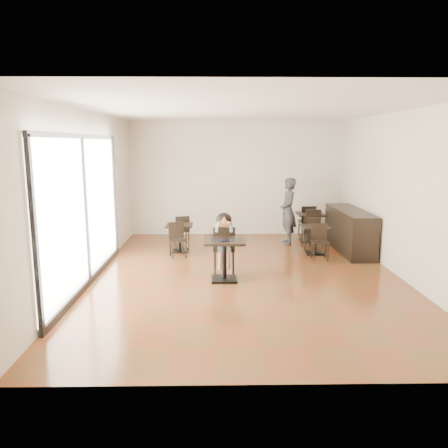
{
  "coord_description": "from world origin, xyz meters",
  "views": [
    {
      "loc": [
        -0.57,
        -8.33,
        2.58
      ],
      "look_at": [
        -0.43,
        0.19,
        1.0
      ],
      "focal_mm": 35.0,
      "sensor_mm": 36.0,
      "label": 1
    }
  ],
  "objects_px": {
    "child_table": "(224,260)",
    "chair_back_a": "(307,221)",
    "cafe_table_mid": "(315,240)",
    "cafe_table_left": "(180,238)",
    "chair_mid_a": "(310,232)",
    "child": "(224,243)",
    "adult_patron": "(288,211)",
    "cafe_table_back": "(310,227)",
    "chair_mid_b": "(320,242)",
    "child_chair": "(224,249)",
    "chair_left_a": "(181,231)",
    "chair_left_b": "(178,240)",
    "chair_back_b": "(315,228)"
  },
  "relations": [
    {
      "from": "chair_back_b",
      "to": "child",
      "type": "bearing_deg",
      "value": -139.53
    },
    {
      "from": "chair_left_a",
      "to": "chair_back_a",
      "type": "xyz_separation_m",
      "value": [
        3.39,
        0.98,
        0.05
      ]
    },
    {
      "from": "cafe_table_mid",
      "to": "chair_mid_b",
      "type": "xyz_separation_m",
      "value": [
        0.0,
        -0.55,
        0.07
      ]
    },
    {
      "from": "chair_left_b",
      "to": "chair_mid_b",
      "type": "bearing_deg",
      "value": -21.21
    },
    {
      "from": "child_chair",
      "to": "cafe_table_back",
      "type": "relative_size",
      "value": 1.28
    },
    {
      "from": "child",
      "to": "adult_patron",
      "type": "relative_size",
      "value": 0.7
    },
    {
      "from": "child",
      "to": "chair_left_b",
      "type": "bearing_deg",
      "value": 131.32
    },
    {
      "from": "child",
      "to": "chair_mid_a",
      "type": "bearing_deg",
      "value": 42.68
    },
    {
      "from": "child",
      "to": "chair_back_b",
      "type": "relative_size",
      "value": 1.34
    },
    {
      "from": "adult_patron",
      "to": "cafe_table_mid",
      "type": "bearing_deg",
      "value": 19.95
    },
    {
      "from": "chair_left_a",
      "to": "chair_back_b",
      "type": "bearing_deg",
      "value": 163.66
    },
    {
      "from": "cafe_table_left",
      "to": "chair_back_a",
      "type": "distance_m",
      "value": 3.72
    },
    {
      "from": "cafe_table_mid",
      "to": "chair_mid_a",
      "type": "relative_size",
      "value": 0.83
    },
    {
      "from": "chair_left_b",
      "to": "chair_back_a",
      "type": "relative_size",
      "value": 0.88
    },
    {
      "from": "child",
      "to": "cafe_table_back",
      "type": "relative_size",
      "value": 1.61
    },
    {
      "from": "child",
      "to": "adult_patron",
      "type": "xyz_separation_m",
      "value": [
        1.7,
        2.52,
        0.25
      ]
    },
    {
      "from": "chair_left_b",
      "to": "chair_mid_a",
      "type": "bearing_deg",
      "value": -1.86
    },
    {
      "from": "cafe_table_mid",
      "to": "cafe_table_left",
      "type": "xyz_separation_m",
      "value": [
        -3.2,
        0.29,
        -0.0
      ]
    },
    {
      "from": "adult_patron",
      "to": "cafe_table_back",
      "type": "xyz_separation_m",
      "value": [
        0.65,
        0.3,
        -0.48
      ]
    },
    {
      "from": "chair_left_b",
      "to": "chair_back_b",
      "type": "relative_size",
      "value": 0.88
    },
    {
      "from": "cafe_table_mid",
      "to": "chair_left_b",
      "type": "xyz_separation_m",
      "value": [
        -3.2,
        -0.26,
        0.06
      ]
    },
    {
      "from": "child",
      "to": "cafe_table_left",
      "type": "bearing_deg",
      "value": 120.96
    },
    {
      "from": "cafe_table_mid",
      "to": "cafe_table_left",
      "type": "distance_m",
      "value": 3.22
    },
    {
      "from": "child_chair",
      "to": "chair_mid_b",
      "type": "relative_size",
      "value": 1.19
    },
    {
      "from": "cafe_table_mid",
      "to": "cafe_table_left",
      "type": "height_order",
      "value": "cafe_table_mid"
    },
    {
      "from": "chair_left_b",
      "to": "cafe_table_back",
      "type": "bearing_deg",
      "value": 9.67
    },
    {
      "from": "child",
      "to": "cafe_table_back",
      "type": "distance_m",
      "value": 3.68
    },
    {
      "from": "chair_mid_b",
      "to": "chair_back_a",
      "type": "distance_m",
      "value": 2.37
    },
    {
      "from": "chair_mid_a",
      "to": "child_table",
      "type": "bearing_deg",
      "value": 51.83
    },
    {
      "from": "cafe_table_mid",
      "to": "child_chair",
      "type": "bearing_deg",
      "value": -146.25
    },
    {
      "from": "cafe_table_mid",
      "to": "chair_mid_b",
      "type": "distance_m",
      "value": 0.55
    },
    {
      "from": "child_table",
      "to": "chair_back_a",
      "type": "distance_m",
      "value": 4.48
    },
    {
      "from": "cafe_table_back",
      "to": "chair_mid_b",
      "type": "relative_size",
      "value": 0.93
    },
    {
      "from": "adult_patron",
      "to": "chair_left_a",
      "type": "distance_m",
      "value": 2.79
    },
    {
      "from": "child",
      "to": "chair_back_a",
      "type": "xyz_separation_m",
      "value": [
        2.35,
        3.26,
        -0.15
      ]
    },
    {
      "from": "adult_patron",
      "to": "chair_mid_b",
      "type": "distance_m",
      "value": 1.75
    },
    {
      "from": "child_table",
      "to": "chair_back_a",
      "type": "bearing_deg",
      "value": 58.35
    },
    {
      "from": "child_chair",
      "to": "child",
      "type": "relative_size",
      "value": 0.79
    },
    {
      "from": "chair_back_a",
      "to": "cafe_table_back",
      "type": "bearing_deg",
      "value": 86.47
    },
    {
      "from": "chair_mid_b",
      "to": "chair_back_a",
      "type": "height_order",
      "value": "chair_back_a"
    },
    {
      "from": "child_table",
      "to": "cafe_table_left",
      "type": "height_order",
      "value": "child_table"
    },
    {
      "from": "cafe_table_back",
      "to": "chair_mid_b",
      "type": "height_order",
      "value": "chair_mid_b"
    },
    {
      "from": "cafe_table_mid",
      "to": "chair_back_b",
      "type": "height_order",
      "value": "chair_back_b"
    },
    {
      "from": "child",
      "to": "chair_mid_a",
      "type": "relative_size",
      "value": 1.5
    },
    {
      "from": "child",
      "to": "chair_mid_a",
      "type": "distance_m",
      "value": 2.95
    },
    {
      "from": "cafe_table_left",
      "to": "chair_back_b",
      "type": "height_order",
      "value": "chair_back_b"
    },
    {
      "from": "cafe_table_back",
      "to": "chair_back_a",
      "type": "bearing_deg",
      "value": 90.0
    },
    {
      "from": "child_chair",
      "to": "chair_back_b",
      "type": "relative_size",
      "value": 1.07
    },
    {
      "from": "chair_mid_b",
      "to": "chair_left_a",
      "type": "distance_m",
      "value": 3.49
    },
    {
      "from": "child_chair",
      "to": "cafe_table_left",
      "type": "distance_m",
      "value": 2.03
    }
  ]
}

